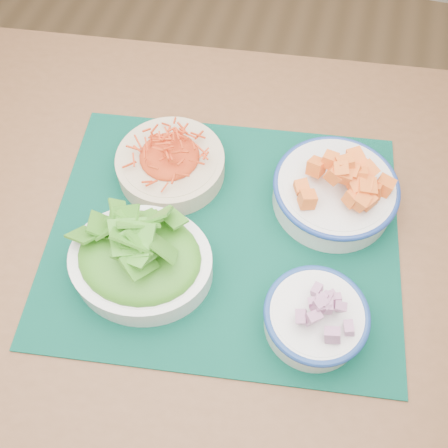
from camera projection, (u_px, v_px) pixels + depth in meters
name	position (u px, v px, depth m)	size (l,w,h in m)	color
ground	(236.00, 401.00, 1.43)	(4.00, 4.00, 0.00)	#A37B4F
table	(178.00, 238.00, 0.95)	(1.38, 1.01, 0.75)	brown
placemat	(224.00, 234.00, 0.85)	(0.59, 0.48, 0.00)	#022D23
carrot_bowl	(170.00, 161.00, 0.88)	(0.25, 0.25, 0.07)	beige
squash_bowl	(336.00, 187.00, 0.84)	(0.26, 0.26, 0.10)	silver
lettuce_bowl	(139.00, 256.00, 0.76)	(0.24, 0.21, 0.11)	white
onion_bowl	(316.00, 316.00, 0.73)	(0.20, 0.20, 0.08)	white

